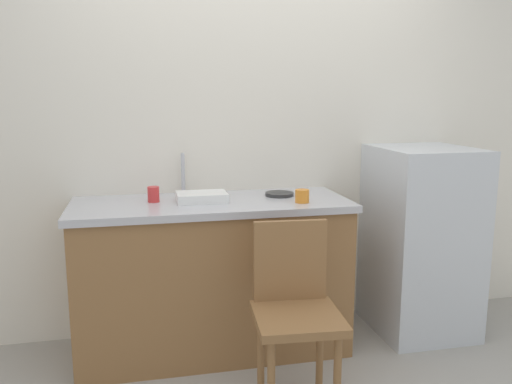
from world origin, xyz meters
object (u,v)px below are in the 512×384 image
refrigerator (421,240)px  cup_red (153,194)px  chair (295,307)px  hotplate (279,194)px  cup_orange (302,196)px  dish_tray (202,197)px

refrigerator → cup_red: refrigerator is taller
chair → hotplate: bearing=85.3°
refrigerator → cup_orange: 0.91m
dish_tray → refrigerator: bearing=-0.5°
dish_tray → cup_orange: bearing=-15.7°
cup_orange → cup_red: 0.83m
cup_red → dish_tray: bearing=-9.3°
refrigerator → cup_red: size_ratio=13.52×
dish_tray → hotplate: 0.48m
hotplate → cup_red: bearing=-178.3°
refrigerator → dish_tray: (-1.38, 0.01, 0.33)m
chair → cup_red: size_ratio=10.28×
refrigerator → cup_orange: (-0.83, -0.14, 0.34)m
chair → dish_tray: 0.86m
dish_tray → cup_red: 0.27m
refrigerator → hotplate: size_ratio=6.88×
cup_orange → cup_red: cup_red is taller
cup_red → hotplate: bearing=1.7°
dish_tray → cup_red: (-0.27, 0.04, 0.02)m
refrigerator → chair: bearing=-147.4°
refrigerator → hotplate: (-0.90, 0.08, 0.32)m
refrigerator → hotplate: bearing=175.1°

